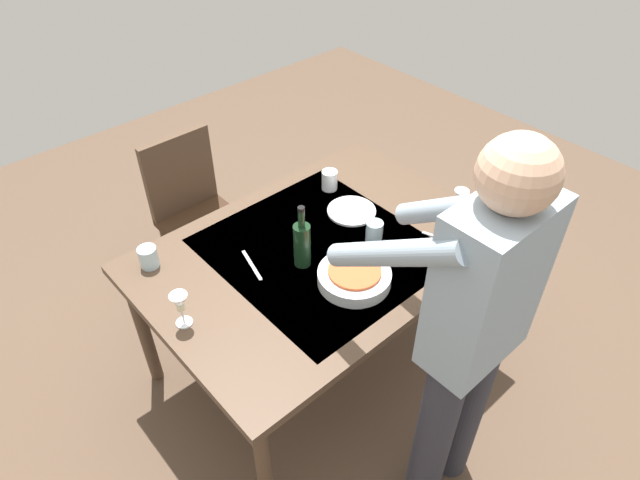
# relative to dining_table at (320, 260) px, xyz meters

# --- Properties ---
(ground_plane) EXTENTS (6.00, 6.00, 0.00)m
(ground_plane) POSITION_rel_dining_table_xyz_m (0.00, 0.00, -0.69)
(ground_plane) COLOR brown
(dining_table) EXTENTS (1.53, 1.07, 0.76)m
(dining_table) POSITION_rel_dining_table_xyz_m (0.00, 0.00, 0.00)
(dining_table) COLOR #4C3828
(dining_table) RESTS_ON ground_plane
(chair_near) EXTENTS (0.40, 0.40, 0.91)m
(chair_near) POSITION_rel_dining_table_xyz_m (0.11, -0.92, -0.16)
(chair_near) COLOR #352114
(chair_near) RESTS_ON ground_plane
(person_server) EXTENTS (0.42, 0.61, 1.69)m
(person_server) POSITION_rel_dining_table_xyz_m (0.06, 0.80, 0.27)
(person_server) COLOR #2D2D38
(person_server) RESTS_ON ground_plane
(wine_bottle) EXTENTS (0.07, 0.07, 0.30)m
(wine_bottle) POSITION_rel_dining_table_xyz_m (0.12, 0.02, 0.18)
(wine_bottle) COLOR black
(wine_bottle) RESTS_ON dining_table
(wine_glass_left) EXTENTS (0.07, 0.07, 0.15)m
(wine_glass_left) POSITION_rel_dining_table_xyz_m (-0.63, 0.26, 0.17)
(wine_glass_left) COLOR white
(wine_glass_left) RESTS_ON dining_table
(wine_glass_right) EXTENTS (0.07, 0.07, 0.15)m
(wine_glass_right) POSITION_rel_dining_table_xyz_m (0.67, -0.03, 0.17)
(wine_glass_right) COLOR white
(wine_glass_right) RESTS_ON dining_table
(water_cup_near_left) EXTENTS (0.08, 0.08, 0.10)m
(water_cup_near_left) POSITION_rel_dining_table_xyz_m (-0.34, -0.31, 0.12)
(water_cup_near_left) COLOR silver
(water_cup_near_left) RESTS_ON dining_table
(water_cup_near_right) EXTENTS (0.08, 0.08, 0.10)m
(water_cup_near_right) POSITION_rel_dining_table_xyz_m (-0.21, 0.12, 0.12)
(water_cup_near_right) COLOR silver
(water_cup_near_right) RESTS_ON dining_table
(water_cup_far_left) EXTENTS (0.08, 0.08, 0.09)m
(water_cup_far_left) POSITION_rel_dining_table_xyz_m (0.60, -0.40, 0.12)
(water_cup_far_left) COLOR silver
(water_cup_far_left) RESTS_ON dining_table
(serving_bowl_pasta) EXTENTS (0.30, 0.30, 0.07)m
(serving_bowl_pasta) POSITION_rel_dining_table_xyz_m (0.03, 0.25, 0.10)
(serving_bowl_pasta) COLOR silver
(serving_bowl_pasta) RESTS_ON dining_table
(dinner_plate_near) EXTENTS (0.23, 0.23, 0.01)m
(dinner_plate_near) POSITION_rel_dining_table_xyz_m (-0.29, -0.10, 0.08)
(dinner_plate_near) COLOR silver
(dinner_plate_near) RESTS_ON dining_table
(table_knife) EXTENTS (0.06, 0.20, 0.00)m
(table_knife) POSITION_rel_dining_table_xyz_m (0.29, -0.11, 0.07)
(table_knife) COLOR silver
(table_knife) RESTS_ON dining_table
(table_fork) EXTENTS (0.07, 0.17, 0.00)m
(table_fork) POSITION_rel_dining_table_xyz_m (-0.45, 0.31, 0.07)
(table_fork) COLOR silver
(table_fork) RESTS_ON dining_table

